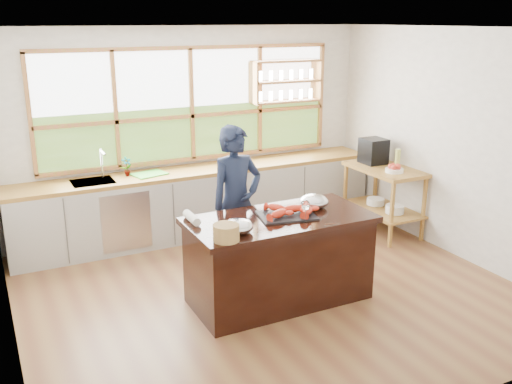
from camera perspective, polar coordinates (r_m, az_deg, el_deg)
ground_plane at (r=6.16m, az=1.38°, el=-9.88°), size 5.00×5.00×0.00m
room_shell at (r=6.06m, az=-0.58°, el=7.16°), size 5.02×4.52×2.71m
back_counter at (r=7.63m, az=-5.54°, el=-0.89°), size 4.90×0.63×0.90m
right_shelf_unit at (r=7.78m, az=12.69°, el=0.28°), size 0.62×1.10×0.90m
island at (r=5.81m, az=2.34°, el=-6.68°), size 1.85×0.90×0.90m
cook at (r=6.24m, az=-1.97°, el=-1.06°), size 0.67×0.49×1.71m
potted_plant at (r=7.26m, az=-12.80°, el=2.51°), size 0.15×0.12×0.25m
cutting_board at (r=7.30m, az=-10.61°, el=1.78°), size 0.46×0.39×0.01m
espresso_machine at (r=7.87m, az=11.66°, el=4.04°), size 0.30×0.32×0.34m
wine_bottle at (r=7.58m, az=13.97°, el=3.15°), size 0.07×0.07×0.28m
fruit_bowl at (r=7.49m, az=13.68°, el=2.26°), size 0.23×0.23×0.11m
slate_board at (r=5.67m, az=3.09°, el=-2.36°), size 0.62×0.50×0.02m
lobster_pile at (r=5.66m, az=3.31°, el=-1.86°), size 0.52×0.44×0.08m
mixing_bowl_left at (r=5.23m, az=-1.78°, el=-3.45°), size 0.28×0.28×0.13m
mixing_bowl_right at (r=5.95m, az=5.82°, el=-0.94°), size 0.30×0.30×0.14m
wine_glass at (r=5.48m, az=5.00°, el=-1.40°), size 0.08×0.08×0.22m
wicker_basket at (r=5.04m, az=-3.00°, el=-4.08°), size 0.24×0.24×0.15m
parchment_roll at (r=5.54m, az=-6.44°, el=-2.58°), size 0.08×0.30×0.08m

